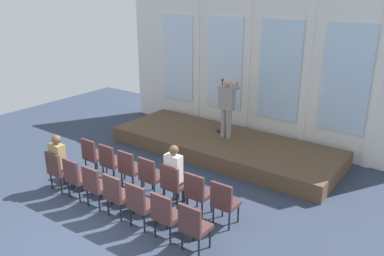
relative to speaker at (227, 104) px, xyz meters
name	(u,v)px	position (x,y,z in m)	size (l,w,h in m)	color
ground_plane	(81,239)	(0.03, -5.14, -1.39)	(16.69, 16.69, 0.00)	#2D384C
rear_partition	(253,71)	(0.08, 1.27, 0.69)	(8.91, 0.14, 4.12)	silver
stage_platform	(223,146)	(0.03, -0.17, -1.17)	(6.33, 2.31, 0.43)	brown
speaker	(227,104)	(0.00, 0.00, 0.00)	(0.51, 0.69, 1.66)	gray
mic_stand	(221,120)	(-0.33, 0.28, -0.62)	(0.28, 0.28, 1.55)	black
chair_r0_c0	(93,154)	(-1.85, -3.19, -0.85)	(0.46, 0.44, 0.94)	black
chair_r0_c1	(110,161)	(-1.22, -3.19, -0.85)	(0.46, 0.44, 0.94)	black
chair_r0_c2	(130,167)	(-0.59, -3.19, -0.85)	(0.46, 0.44, 0.94)	black
chair_r0_c3	(150,175)	(0.03, -3.19, -0.85)	(0.46, 0.44, 0.94)	black
chair_r0_c4	(173,183)	(0.66, -3.19, -0.85)	(0.46, 0.44, 0.94)	black
audience_r0_c4	(175,172)	(0.66, -3.11, -0.63)	(0.36, 0.39, 1.36)	#2D2D33
chair_r0_c5	(197,191)	(1.29, -3.19, -0.85)	(0.46, 0.44, 0.94)	black
chair_r0_c6	(224,201)	(1.92, -3.19, -0.85)	(0.46, 0.44, 0.94)	black
chair_r1_c0	(58,169)	(-1.85, -4.18, -0.85)	(0.46, 0.44, 0.94)	black
audience_r1_c0	(60,159)	(-1.85, -4.10, -0.65)	(0.36, 0.39, 1.32)	#2D2D33
chair_r1_c1	(76,176)	(-1.22, -4.18, -0.85)	(0.46, 0.44, 0.94)	black
chair_r1_c2	(96,184)	(-0.59, -4.18, -0.85)	(0.46, 0.44, 0.94)	black
chair_r1_c3	(117,193)	(0.03, -4.18, -0.85)	(0.46, 0.44, 0.94)	black
chair_r1_c4	(140,202)	(0.66, -4.18, -0.85)	(0.46, 0.44, 0.94)	black
chair_r1_c5	(165,213)	(1.29, -4.18, -0.85)	(0.46, 0.44, 0.94)	black
chair_r1_c6	(194,225)	(1.92, -4.18, -0.85)	(0.46, 0.44, 0.94)	black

